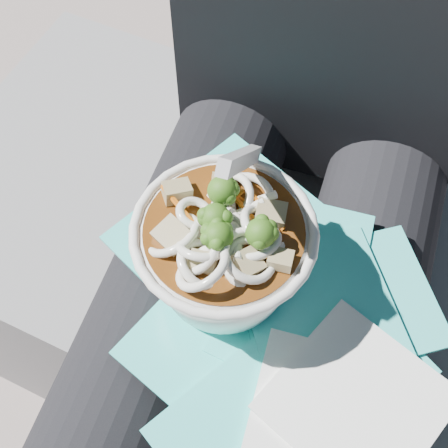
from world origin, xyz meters
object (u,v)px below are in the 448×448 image
(person_body, at_px, (279,240))
(lap, at_px, (254,321))
(stone_ledge, at_px, (273,310))
(udon_bowl, at_px, (224,248))
(plastic_bag, at_px, (280,310))

(person_body, bearing_deg, lap, -90.00)
(stone_ledge, bearing_deg, udon_bowl, -102.42)
(lap, distance_m, person_body, 0.10)
(stone_ledge, height_order, udon_bowl, udon_bowl)
(stone_ledge, distance_m, udon_bowl, 0.48)
(stone_ledge, relative_size, lap, 2.08)
(lap, relative_size, person_body, 0.48)
(plastic_bag, distance_m, udon_bowl, 0.09)
(stone_ledge, height_order, person_body, person_body)
(stone_ledge, distance_m, person_body, 0.33)
(stone_ledge, bearing_deg, person_body, -90.00)
(person_body, relative_size, plastic_bag, 2.47)
(lap, bearing_deg, udon_bowl, -174.95)
(stone_ledge, xyz_separation_m, lap, (0.00, -0.15, 0.30))
(plastic_bag, bearing_deg, lap, 151.44)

